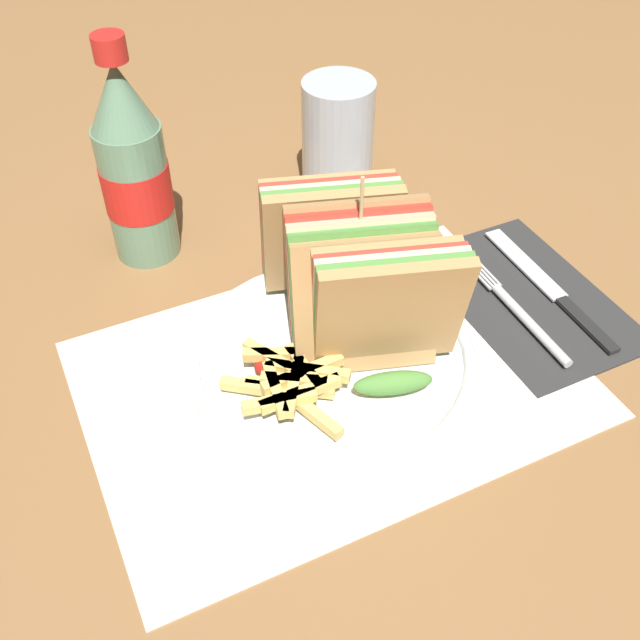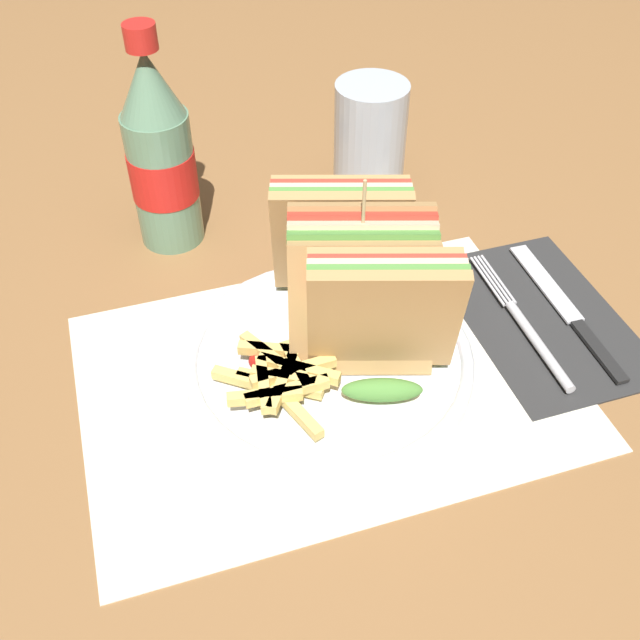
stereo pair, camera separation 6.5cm
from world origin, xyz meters
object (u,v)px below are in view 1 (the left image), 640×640
Objects in this scene: coke_bottle_near at (133,169)px; glass_near at (338,148)px; knife at (550,288)px; plate_main at (330,359)px; club_sandwich at (357,275)px; fork at (518,311)px.

coke_bottle_near is 1.68× the size of glass_near.
coke_bottle_near is (-0.34, 0.24, 0.09)m from knife.
club_sandwich reaches higher than plate_main.
club_sandwich is 0.25m from coke_bottle_near.
knife is at bearing 18.87° from fork.
plate_main is 1.35× the size of fork.
knife is at bearing -65.47° from glass_near.
glass_near reaches higher than plate_main.
coke_bottle_near is at bearing -178.30° from glass_near.
knife is 1.44× the size of glass_near.
fork is (0.19, -0.02, -0.00)m from plate_main.
glass_near is at bearing 104.67° from fork.
plate_main is 1.11× the size of coke_bottle_near.
coke_bottle_near is (-0.13, 0.21, 0.02)m from club_sandwich.
fork is 0.39m from coke_bottle_near.
coke_bottle_near reaches higher than fork.
plate_main reaches higher than fork.
coke_bottle_near reaches higher than glass_near.
knife is at bearing -35.30° from coke_bottle_near.
coke_bottle_near is at bearing 146.11° from knife.
glass_near is (0.13, 0.24, 0.05)m from plate_main.
fork is 1.38× the size of glass_near.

